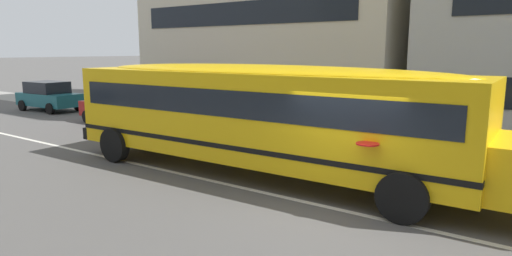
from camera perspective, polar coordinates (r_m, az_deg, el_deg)
name	(u,v)px	position (r m, az deg, el deg)	size (l,w,h in m)	color
ground_plane	(342,210)	(9.81, 10.99, -10.38)	(400.00, 400.00, 0.00)	#54514F
sidewalk_far	(433,148)	(16.58, 21.80, -2.46)	(120.00, 3.00, 0.01)	gray
lane_centreline	(342,210)	(9.81, 10.99, -10.36)	(110.00, 0.16, 0.01)	silver
school_bus	(264,111)	(11.83, 1.09, 2.25)	(13.52, 3.21, 3.01)	yellow
parked_car_teal_far_corner	(49,96)	(27.49, -25.15, 3.78)	(3.99, 2.06, 1.64)	#195B66
parked_car_red_near_corner	(119,105)	(21.61, -17.29, 2.82)	(3.91, 1.90, 1.64)	maroon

